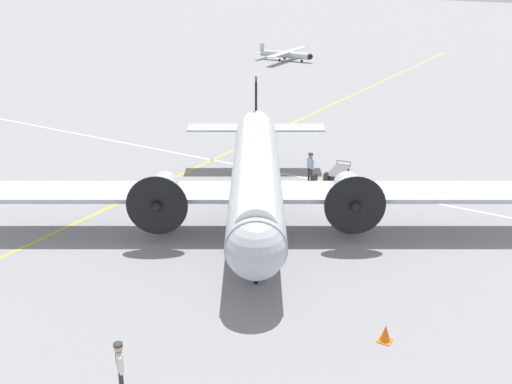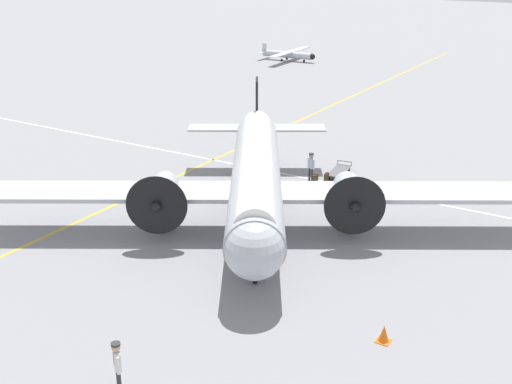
{
  "view_description": "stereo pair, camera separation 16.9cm",
  "coord_description": "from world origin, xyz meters",
  "px_view_note": "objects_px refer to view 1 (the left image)",
  "views": [
    {
      "loc": [
        -25.04,
        -15.13,
        12.68
      ],
      "look_at": [
        0.0,
        0.0,
        1.55
      ],
      "focal_mm": 45.0,
      "sensor_mm": 36.0,
      "label": 1
    },
    {
      "loc": [
        -24.95,
        -15.27,
        12.68
      ],
      "look_at": [
        0.0,
        0.0,
        1.55
      ],
      "focal_mm": 45.0,
      "sensor_mm": 36.0,
      "label": 2
    }
  ],
  "objects_px": {
    "airliner_main": "(256,178)",
    "baggage_cart": "(339,171)",
    "passenger_boarding": "(310,164)",
    "suitcase_upright_spare": "(326,177)",
    "light_aircraft_distant": "(286,54)",
    "suitcase_near_door": "(314,178)",
    "traffic_cone": "(385,334)",
    "crew_foreground": "(119,362)"
  },
  "relations": [
    {
      "from": "traffic_cone",
      "to": "airliner_main",
      "type": "bearing_deg",
      "value": 55.06
    },
    {
      "from": "baggage_cart",
      "to": "airliner_main",
      "type": "bearing_deg",
      "value": -12.38
    },
    {
      "from": "suitcase_near_door",
      "to": "baggage_cart",
      "type": "xyz_separation_m",
      "value": [
        1.71,
        -0.77,
        0.05
      ]
    },
    {
      "from": "passenger_boarding",
      "to": "baggage_cart",
      "type": "xyz_separation_m",
      "value": [
        1.84,
        -0.99,
        -0.8
      ]
    },
    {
      "from": "airliner_main",
      "to": "traffic_cone",
      "type": "height_order",
      "value": "airliner_main"
    },
    {
      "from": "suitcase_upright_spare",
      "to": "light_aircraft_distant",
      "type": "distance_m",
      "value": 42.76
    },
    {
      "from": "crew_foreground",
      "to": "light_aircraft_distant",
      "type": "xyz_separation_m",
      "value": [
        56.84,
        25.28,
        -0.3
      ]
    },
    {
      "from": "passenger_boarding",
      "to": "suitcase_near_door",
      "type": "bearing_deg",
      "value": 53.55
    },
    {
      "from": "crew_foreground",
      "to": "passenger_boarding",
      "type": "bearing_deg",
      "value": -40.6
    },
    {
      "from": "light_aircraft_distant",
      "to": "passenger_boarding",
      "type": "bearing_deg",
      "value": -62.18
    },
    {
      "from": "suitcase_upright_spare",
      "to": "baggage_cart",
      "type": "height_order",
      "value": "baggage_cart"
    },
    {
      "from": "suitcase_near_door",
      "to": "traffic_cone",
      "type": "height_order",
      "value": "traffic_cone"
    },
    {
      "from": "baggage_cart",
      "to": "light_aircraft_distant",
      "type": "bearing_deg",
      "value": -156.45
    },
    {
      "from": "airliner_main",
      "to": "passenger_boarding",
      "type": "xyz_separation_m",
      "value": [
        6.95,
        0.52,
        -1.34
      ]
    },
    {
      "from": "crew_foreground",
      "to": "suitcase_near_door",
      "type": "height_order",
      "value": "crew_foreground"
    },
    {
      "from": "crew_foreground",
      "to": "light_aircraft_distant",
      "type": "height_order",
      "value": "light_aircraft_distant"
    },
    {
      "from": "suitcase_upright_spare",
      "to": "baggage_cart",
      "type": "relative_size",
      "value": 0.22
    },
    {
      "from": "crew_foreground",
      "to": "light_aircraft_distant",
      "type": "bearing_deg",
      "value": -26.87
    },
    {
      "from": "suitcase_near_door",
      "to": "light_aircraft_distant",
      "type": "relative_size",
      "value": 0.05
    },
    {
      "from": "crew_foreground",
      "to": "passenger_boarding",
      "type": "xyz_separation_m",
      "value": [
        19.98,
        3.61,
        -0.02
      ]
    },
    {
      "from": "airliner_main",
      "to": "suitcase_near_door",
      "type": "height_order",
      "value": "airliner_main"
    },
    {
      "from": "suitcase_upright_spare",
      "to": "light_aircraft_distant",
      "type": "height_order",
      "value": "light_aircraft_distant"
    },
    {
      "from": "suitcase_near_door",
      "to": "suitcase_upright_spare",
      "type": "bearing_deg",
      "value": -58.54
    },
    {
      "from": "suitcase_near_door",
      "to": "traffic_cone",
      "type": "relative_size",
      "value": 0.8
    },
    {
      "from": "baggage_cart",
      "to": "traffic_cone",
      "type": "relative_size",
      "value": 3.99
    },
    {
      "from": "suitcase_upright_spare",
      "to": "traffic_cone",
      "type": "distance_m",
      "value": 16.26
    },
    {
      "from": "airliner_main",
      "to": "traffic_cone",
      "type": "relative_size",
      "value": 37.69
    },
    {
      "from": "passenger_boarding",
      "to": "light_aircraft_distant",
      "type": "distance_m",
      "value": 42.76
    },
    {
      "from": "baggage_cart",
      "to": "light_aircraft_distant",
      "type": "xyz_separation_m",
      "value": [
        35.03,
        22.66,
        0.52
      ]
    },
    {
      "from": "light_aircraft_distant",
      "to": "suitcase_upright_spare",
      "type": "bearing_deg",
      "value": -60.95
    },
    {
      "from": "baggage_cart",
      "to": "traffic_cone",
      "type": "xyz_separation_m",
      "value": [
        -15.07,
        -8.53,
        0.02
      ]
    },
    {
      "from": "suitcase_near_door",
      "to": "crew_foreground",
      "type": "bearing_deg",
      "value": -170.44
    },
    {
      "from": "airliner_main",
      "to": "baggage_cart",
      "type": "xyz_separation_m",
      "value": [
        8.78,
        -0.47,
        -2.14
      ]
    },
    {
      "from": "airliner_main",
      "to": "light_aircraft_distant",
      "type": "distance_m",
      "value": 49.14
    },
    {
      "from": "airliner_main",
      "to": "traffic_cone",
      "type": "xyz_separation_m",
      "value": [
        -6.29,
        -9.0,
        -2.12
      ]
    },
    {
      "from": "airliner_main",
      "to": "crew_foreground",
      "type": "relative_size",
      "value": 13.48
    },
    {
      "from": "airliner_main",
      "to": "suitcase_near_door",
      "type": "bearing_deg",
      "value": 151.31
    },
    {
      "from": "passenger_boarding",
      "to": "light_aircraft_distant",
      "type": "height_order",
      "value": "light_aircraft_distant"
    },
    {
      "from": "suitcase_near_door",
      "to": "baggage_cart",
      "type": "relative_size",
      "value": 0.2
    },
    {
      "from": "light_aircraft_distant",
      "to": "traffic_cone",
      "type": "height_order",
      "value": "light_aircraft_distant"
    },
    {
      "from": "crew_foreground",
      "to": "traffic_cone",
      "type": "height_order",
      "value": "crew_foreground"
    },
    {
      "from": "passenger_boarding",
      "to": "suitcase_upright_spare",
      "type": "distance_m",
      "value": 1.23
    }
  ]
}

